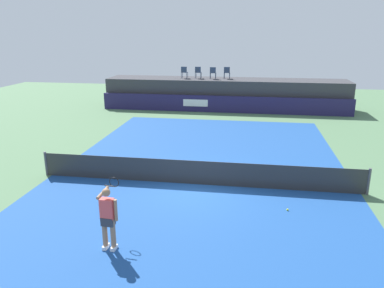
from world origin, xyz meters
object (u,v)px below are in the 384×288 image
at_px(spectator_chair_left, 198,72).
at_px(tennis_ball, 288,210).
at_px(spectator_chair_center, 213,72).
at_px(net_post_far, 369,182).
at_px(tennis_player, 108,216).
at_px(spectator_chair_far_left, 184,72).
at_px(net_post_near, 46,164).
at_px(spectator_chair_right, 227,72).

relative_size(spectator_chair_left, tennis_ball, 13.06).
bearing_deg(spectator_chair_center, net_post_far, -64.63).
relative_size(net_post_far, tennis_player, 0.56).
height_order(spectator_chair_far_left, net_post_near, spectator_chair_far_left).
bearing_deg(net_post_near, spectator_chair_right, 67.92).
xyz_separation_m(spectator_chair_left, tennis_ball, (5.37, -17.02, -2.66)).
bearing_deg(spectator_chair_right, spectator_chair_left, -175.86).
relative_size(spectator_chair_center, spectator_chair_right, 1.00).
distance_m(spectator_chair_right, net_post_near, 16.79).
relative_size(spectator_chair_left, net_post_far, 0.89).
bearing_deg(net_post_near, tennis_player, -46.69).
distance_m(spectator_chair_left, spectator_chair_right, 2.17).
bearing_deg(spectator_chair_left, spectator_chair_center, -7.30).
height_order(net_post_far, tennis_ball, net_post_far).
bearing_deg(tennis_player, tennis_ball, 31.45).
height_order(spectator_chair_left, net_post_near, spectator_chair_left).
distance_m(spectator_chair_center, tennis_ball, 17.59).
bearing_deg(net_post_far, tennis_ball, -149.24).
relative_size(spectator_chair_left, spectator_chair_right, 1.00).
bearing_deg(net_post_near, spectator_chair_center, 70.91).
bearing_deg(tennis_ball, spectator_chair_center, 104.07).
bearing_deg(tennis_player, spectator_chair_far_left, 94.21).
bearing_deg(spectator_chair_center, net_post_near, -109.09).
height_order(spectator_chair_left, net_post_far, spectator_chair_left).
relative_size(net_post_near, net_post_far, 1.00).
height_order(spectator_chair_far_left, spectator_chair_left, same).
bearing_deg(spectator_chair_center, spectator_chair_far_left, 178.34).
bearing_deg(spectator_chair_right, net_post_far, -68.28).
bearing_deg(spectator_chair_right, net_post_near, -112.08).
xyz_separation_m(tennis_player, tennis_ball, (4.95, 3.03, -0.92)).
bearing_deg(spectator_chair_center, spectator_chair_right, 16.45).
bearing_deg(spectator_chair_center, tennis_ball, -75.93).
distance_m(net_post_near, tennis_player, 6.59).
height_order(spectator_chair_right, tennis_ball, spectator_chair_right).
bearing_deg(spectator_chair_right, tennis_player, -94.95).
height_order(spectator_chair_far_left, tennis_ball, spectator_chair_far_left).
relative_size(spectator_chair_far_left, net_post_near, 0.89).
height_order(spectator_chair_center, spectator_chair_right, same).
bearing_deg(net_post_near, spectator_chair_far_left, 78.68).
bearing_deg(tennis_ball, spectator_chair_right, 100.56).
bearing_deg(net_post_near, spectator_chair_left, 75.00).
bearing_deg(spectator_chair_far_left, tennis_ball, -69.24).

